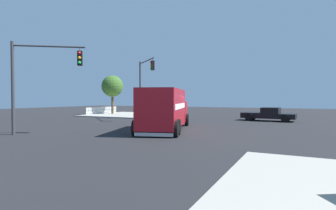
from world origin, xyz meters
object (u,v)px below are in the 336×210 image
pedestrian_crossing (144,108)px  traffic_light_primary (37,73)px  pedestrian_near_corner (143,107)px  traffic_light_secondary (144,79)px  shade_tree_near (112,86)px  delivery_truck (165,109)px  pickup_black (269,114)px

pedestrian_crossing → traffic_light_primary: bearing=8.7°
pedestrian_near_corner → traffic_light_primary: bearing=11.1°
traffic_light_secondary → shade_tree_near: traffic_light_secondary is taller
delivery_truck → pedestrian_crossing: bearing=-142.0°
pickup_black → pedestrian_near_corner: pedestrian_near_corner is taller
delivery_truck → pickup_black: (-11.87, 5.82, -0.81)m
traffic_light_secondary → pedestrian_near_corner: (-4.85, -3.24, -3.26)m
traffic_light_primary → pedestrian_crossing: bearing=-171.3°
pedestrian_crossing → pickup_black: bearing=91.7°
delivery_truck → shade_tree_near: size_ratio=1.60×
pedestrian_near_corner → pedestrian_crossing: pedestrian_near_corner is taller
delivery_truck → traffic_light_primary: traffic_light_primary is taller
delivery_truck → pedestrian_crossing: delivery_truck is taller
traffic_light_secondary → pedestrian_crossing: traffic_light_secondary is taller
traffic_light_primary → pedestrian_crossing: 17.45m
traffic_light_secondary → pickup_black: size_ratio=1.20×
pickup_black → traffic_light_primary: bearing=-34.9°
delivery_truck → pedestrian_near_corner: bearing=-142.1°
pickup_black → shade_tree_near: shade_tree_near is taller
shade_tree_near → delivery_truck: bearing=49.2°
delivery_truck → pickup_black: delivery_truck is taller
delivery_truck → pedestrian_near_corner: 16.20m
delivery_truck → pickup_black: size_ratio=1.63×
delivery_truck → shade_tree_near: (-13.09, -15.17, 2.48)m
traffic_light_secondary → pedestrian_near_corner: size_ratio=3.70×
pickup_black → pedestrian_crossing: 14.78m
pedestrian_crossing → shade_tree_near: shade_tree_near is taller
pedestrian_crossing → traffic_light_secondary: bearing=32.5°
delivery_truck → pedestrian_near_corner: (-12.78, -9.95, -0.41)m
traffic_light_primary → shade_tree_near: bearing=-154.7°
traffic_light_primary → traffic_light_secondary: bearing=-178.4°
pedestrian_near_corner → shade_tree_near: (-0.31, -5.22, 2.89)m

